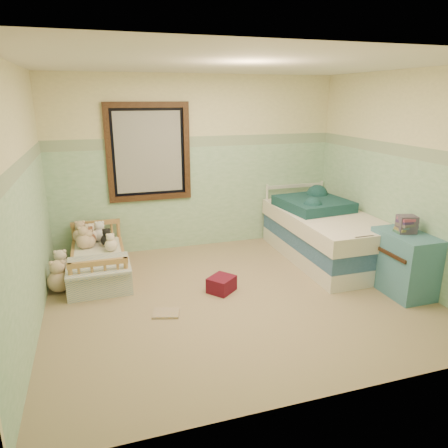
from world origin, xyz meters
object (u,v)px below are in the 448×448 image
object	(u,v)px
toddler_bed_frame	(99,269)
floor_book	(166,313)
twin_bed_frame	(324,251)
plush_floor_tan	(59,281)
plush_floor_cream	(62,267)
red_pillow	(222,284)
dresser	(404,263)

from	to	relation	value
toddler_bed_frame	floor_book	size ratio (longest dim) A/B	4.79
toddler_bed_frame	twin_bed_frame	size ratio (longest dim) A/B	0.65
plush_floor_tan	twin_bed_frame	world-z (taller)	plush_floor_tan
plush_floor_cream	twin_bed_frame	bearing A→B (deg)	-7.69
toddler_bed_frame	plush_floor_tan	size ratio (longest dim) A/B	5.00
red_pillow	dresser	bearing A→B (deg)	-17.56
toddler_bed_frame	dresser	xyz separation A→B (m)	(3.36, -1.53, 0.27)
plush_floor_tan	floor_book	bearing A→B (deg)	-39.46
toddler_bed_frame	red_pillow	world-z (taller)	red_pillow
red_pillow	plush_floor_cream	bearing A→B (deg)	150.34
toddler_bed_frame	twin_bed_frame	world-z (taller)	twin_bed_frame
plush_floor_cream	twin_bed_frame	xyz separation A→B (m)	(3.50, -0.47, -0.01)
plush_floor_cream	plush_floor_tan	xyz separation A→B (m)	(0.00, -0.47, 0.01)
toddler_bed_frame	plush_floor_cream	world-z (taller)	plush_floor_cream
twin_bed_frame	floor_book	world-z (taller)	twin_bed_frame
toddler_bed_frame	dresser	size ratio (longest dim) A/B	1.84
plush_floor_tan	dresser	bearing A→B (deg)	-17.42
plush_floor_tan	twin_bed_frame	bearing A→B (deg)	-0.07
twin_bed_frame	dresser	size ratio (longest dim) A/B	2.81
plush_floor_cream	red_pillow	bearing A→B (deg)	-29.66
plush_floor_cream	floor_book	xyz separation A→B (m)	(1.10, -1.37, -0.11)
toddler_bed_frame	dresser	world-z (taller)	dresser
plush_floor_tan	red_pillow	xyz separation A→B (m)	(1.81, -0.56, -0.04)
red_pillow	floor_book	world-z (taller)	red_pillow
plush_floor_tan	dresser	distance (m)	4.01
red_pillow	plush_floor_tan	bearing A→B (deg)	162.72
plush_floor_cream	dresser	size ratio (longest dim) A/B	0.33
dresser	red_pillow	xyz separation A→B (m)	(-2.00, 0.63, -0.27)
plush_floor_tan	toddler_bed_frame	bearing A→B (deg)	36.24
dresser	floor_book	bearing A→B (deg)	173.86
plush_floor_tan	red_pillow	distance (m)	1.90
plush_floor_cream	floor_book	world-z (taller)	plush_floor_cream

